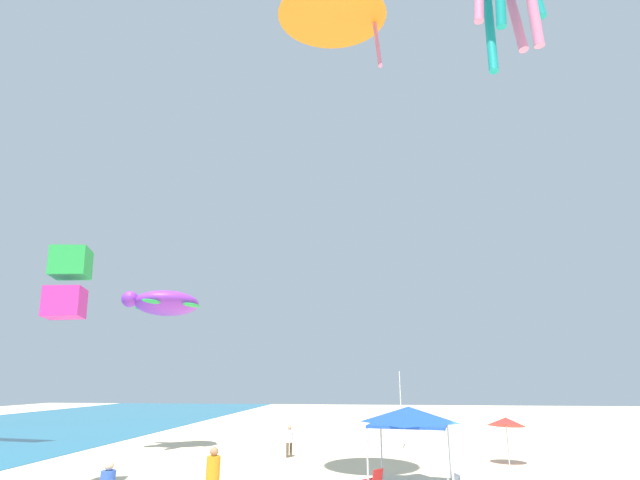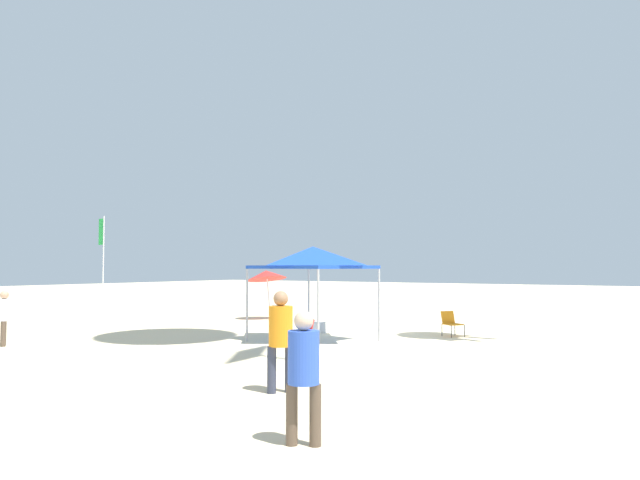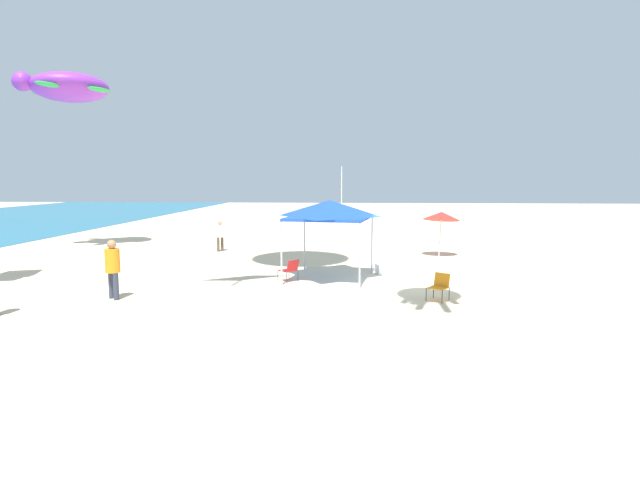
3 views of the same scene
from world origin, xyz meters
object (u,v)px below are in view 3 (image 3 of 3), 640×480
(kite_turtle_purple, at_px, (68,87))
(banner_flag, at_px, (342,197))
(cooler_box, at_px, (382,269))
(person_beachcomber, at_px, (113,264))
(person_by_tent, at_px, (220,233))
(folding_chair_facing_ocean, at_px, (290,269))
(canopy_tent, at_px, (330,210))
(beach_umbrella, at_px, (442,216))
(folding_chair_right_of_tent, at_px, (440,285))

(kite_turtle_purple, bearing_deg, banner_flag, 159.75)
(cooler_box, distance_m, banner_flag, 10.12)
(person_beachcomber, distance_m, person_by_tent, 10.58)
(kite_turtle_purple, bearing_deg, folding_chair_facing_ocean, 113.43)
(banner_flag, xyz_separation_m, person_by_tent, (-3.86, 6.16, -1.70))
(folding_chair_facing_ocean, bearing_deg, cooler_box, 161.11)
(cooler_box, bearing_deg, kite_turtle_purple, 68.32)
(canopy_tent, bearing_deg, cooler_box, -61.73)
(canopy_tent, relative_size, beach_umbrella, 1.53)
(folding_chair_right_of_tent, height_order, kite_turtle_purple, kite_turtle_purple)
(beach_umbrella, relative_size, folding_chair_right_of_tent, 2.87)
(folding_chair_facing_ocean, distance_m, cooler_box, 3.84)
(folding_chair_right_of_tent, distance_m, banner_flag, 14.46)
(folding_chair_right_of_tent, distance_m, cooler_box, 4.52)
(cooler_box, height_order, banner_flag, banner_flag)
(kite_turtle_purple, bearing_deg, person_by_tent, 142.70)
(person_beachcomber, height_order, kite_turtle_purple, kite_turtle_purple)
(person_beachcomber, bearing_deg, person_by_tent, 126.81)
(person_by_tent, bearing_deg, person_beachcomber, 27.79)
(canopy_tent, distance_m, cooler_box, 3.29)
(person_beachcomber, bearing_deg, cooler_box, 69.25)
(beach_umbrella, distance_m, banner_flag, 6.91)
(beach_umbrella, bearing_deg, cooler_box, 147.18)
(person_by_tent, bearing_deg, kite_turtle_purple, -62.46)
(beach_umbrella, distance_m, person_beachcomber, 15.13)
(person_by_tent, bearing_deg, beach_umbrella, 116.12)
(beach_umbrella, height_order, person_by_tent, beach_umbrella)
(banner_flag, distance_m, person_beachcomber, 16.01)
(cooler_box, height_order, kite_turtle_purple, kite_turtle_purple)
(folding_chair_right_of_tent, bearing_deg, banner_flag, 137.18)
(person_beachcomber, bearing_deg, folding_chair_right_of_tent, 43.08)
(folding_chair_facing_ocean, distance_m, banner_flag, 11.72)
(canopy_tent, bearing_deg, kite_turtle_purple, 61.94)
(beach_umbrella, relative_size, folding_chair_facing_ocean, 2.87)
(kite_turtle_purple, bearing_deg, cooler_box, 124.64)
(canopy_tent, xyz_separation_m, banner_flag, (10.74, -0.23, 0.06))
(canopy_tent, bearing_deg, folding_chair_facing_ocean, 115.14)
(cooler_box, relative_size, person_beachcomber, 0.38)
(cooler_box, distance_m, kite_turtle_purple, 18.92)
(folding_chair_right_of_tent, relative_size, cooler_box, 1.17)
(cooler_box, bearing_deg, person_beachcomber, 119.07)
(beach_umbrella, distance_m, person_by_tent, 11.14)
(canopy_tent, height_order, folding_chair_right_of_tent, canopy_tent)
(person_beachcomber, relative_size, person_by_tent, 1.16)
(banner_flag, relative_size, kite_turtle_purple, 0.90)
(canopy_tent, relative_size, cooler_box, 5.14)
(beach_umbrella, height_order, person_beachcomber, beach_umbrella)
(folding_chair_right_of_tent, relative_size, person_by_tent, 0.51)
(folding_chair_right_of_tent, distance_m, person_beachcomber, 10.12)
(canopy_tent, height_order, banner_flag, banner_flag)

